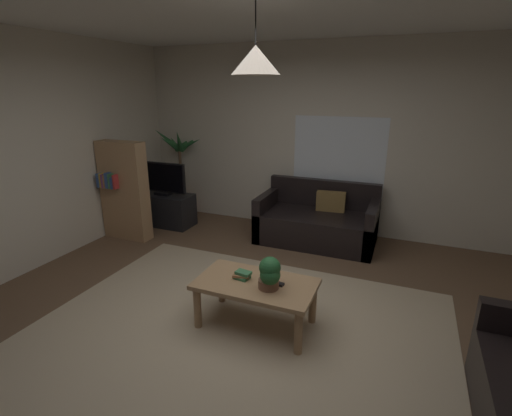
{
  "coord_description": "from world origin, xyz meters",
  "views": [
    {
      "loc": [
        1.24,
        -2.7,
        2.09
      ],
      "look_at": [
        0.0,
        0.3,
        1.05
      ],
      "focal_mm": 26.34,
      "sensor_mm": 36.0,
      "label": 1
    }
  ],
  "objects_px": {
    "book_on_table_1": "(241,275)",
    "tv": "(162,178)",
    "book_on_table_0": "(242,277)",
    "potted_palm_corner": "(181,175)",
    "couch_under_window": "(317,223)",
    "book_on_table_2": "(243,273)",
    "tv_stand": "(165,209)",
    "remote_on_table_0": "(275,283)",
    "potted_plant_on_table": "(270,273)",
    "bookshelf_corner": "(124,191)",
    "pendant_lamp": "(256,60)",
    "coffee_table": "(256,289)"
  },
  "relations": [
    {
      "from": "couch_under_window",
      "to": "book_on_table_0",
      "type": "distance_m",
      "value": 2.18
    },
    {
      "from": "book_on_table_0",
      "to": "book_on_table_2",
      "type": "bearing_deg",
      "value": -0.2
    },
    {
      "from": "coffee_table",
      "to": "tv",
      "type": "height_order",
      "value": "tv"
    },
    {
      "from": "potted_plant_on_table",
      "to": "tv",
      "type": "relative_size",
      "value": 0.36
    },
    {
      "from": "book_on_table_2",
      "to": "potted_plant_on_table",
      "type": "distance_m",
      "value": 0.31
    },
    {
      "from": "couch_under_window",
      "to": "bookshelf_corner",
      "type": "distance_m",
      "value": 2.77
    },
    {
      "from": "book_on_table_2",
      "to": "remote_on_table_0",
      "type": "bearing_deg",
      "value": 3.62
    },
    {
      "from": "coffee_table",
      "to": "potted_palm_corner",
      "type": "bearing_deg",
      "value": 134.02
    },
    {
      "from": "book_on_table_0",
      "to": "potted_palm_corner",
      "type": "height_order",
      "value": "potted_palm_corner"
    },
    {
      "from": "couch_under_window",
      "to": "tv",
      "type": "height_order",
      "value": "tv"
    },
    {
      "from": "potted_palm_corner",
      "to": "bookshelf_corner",
      "type": "bearing_deg",
      "value": -98.2
    },
    {
      "from": "tv_stand",
      "to": "tv",
      "type": "xyz_separation_m",
      "value": [
        -0.0,
        -0.02,
        0.51
      ]
    },
    {
      "from": "bookshelf_corner",
      "to": "pendant_lamp",
      "type": "height_order",
      "value": "pendant_lamp"
    },
    {
      "from": "couch_under_window",
      "to": "potted_plant_on_table",
      "type": "xyz_separation_m",
      "value": [
        0.11,
        -2.24,
        0.32
      ]
    },
    {
      "from": "couch_under_window",
      "to": "potted_palm_corner",
      "type": "xyz_separation_m",
      "value": [
        -2.41,
        0.27,
        0.43
      ]
    },
    {
      "from": "remote_on_table_0",
      "to": "potted_palm_corner",
      "type": "xyz_separation_m",
      "value": [
        -2.54,
        2.42,
        0.25
      ]
    },
    {
      "from": "bookshelf_corner",
      "to": "coffee_table",
      "type": "bearing_deg",
      "value": -26.4
    },
    {
      "from": "potted_plant_on_table",
      "to": "potted_palm_corner",
      "type": "height_order",
      "value": "potted_palm_corner"
    },
    {
      "from": "book_on_table_1",
      "to": "potted_plant_on_table",
      "type": "bearing_deg",
      "value": -13.07
    },
    {
      "from": "pendant_lamp",
      "to": "bookshelf_corner",
      "type": "bearing_deg",
      "value": 153.6
    },
    {
      "from": "coffee_table",
      "to": "remote_on_table_0",
      "type": "height_order",
      "value": "remote_on_table_0"
    },
    {
      "from": "book_on_table_2",
      "to": "pendant_lamp",
      "type": "distance_m",
      "value": 1.8
    },
    {
      "from": "coffee_table",
      "to": "book_on_table_1",
      "type": "xyz_separation_m",
      "value": [
        -0.15,
        0.01,
        0.1
      ]
    },
    {
      "from": "book_on_table_2",
      "to": "pendant_lamp",
      "type": "height_order",
      "value": "pendant_lamp"
    },
    {
      "from": "potted_palm_corner",
      "to": "tv_stand",
      "type": "bearing_deg",
      "value": -88.48
    },
    {
      "from": "tv_stand",
      "to": "potted_palm_corner",
      "type": "distance_m",
      "value": 0.69
    },
    {
      "from": "book_on_table_0",
      "to": "tv_stand",
      "type": "relative_size",
      "value": 0.15
    },
    {
      "from": "tv",
      "to": "bookshelf_corner",
      "type": "xyz_separation_m",
      "value": [
        -0.19,
        -0.65,
        -0.05
      ]
    },
    {
      "from": "book_on_table_0",
      "to": "book_on_table_1",
      "type": "xyz_separation_m",
      "value": [
        -0.0,
        -0.01,
        0.02
      ]
    },
    {
      "from": "tv",
      "to": "bookshelf_corner",
      "type": "distance_m",
      "value": 0.67
    },
    {
      "from": "potted_palm_corner",
      "to": "book_on_table_1",
      "type": "bearing_deg",
      "value": -47.7
    },
    {
      "from": "remote_on_table_0",
      "to": "potted_plant_on_table",
      "type": "relative_size",
      "value": 0.54
    },
    {
      "from": "potted_palm_corner",
      "to": "pendant_lamp",
      "type": "distance_m",
      "value": 3.76
    },
    {
      "from": "book_on_table_2",
      "to": "pendant_lamp",
      "type": "relative_size",
      "value": 0.25
    },
    {
      "from": "tv",
      "to": "potted_plant_on_table",
      "type": "bearing_deg",
      "value": -38.09
    },
    {
      "from": "book_on_table_1",
      "to": "tv",
      "type": "height_order",
      "value": "tv"
    },
    {
      "from": "bookshelf_corner",
      "to": "pendant_lamp",
      "type": "distance_m",
      "value": 3.25
    },
    {
      "from": "couch_under_window",
      "to": "potted_palm_corner",
      "type": "relative_size",
      "value": 1.06
    },
    {
      "from": "book_on_table_0",
      "to": "remote_on_table_0",
      "type": "bearing_deg",
      "value": 3.45
    },
    {
      "from": "potted_palm_corner",
      "to": "tv",
      "type": "bearing_deg",
      "value": -88.54
    },
    {
      "from": "potted_plant_on_table",
      "to": "tv_stand",
      "type": "height_order",
      "value": "potted_plant_on_table"
    },
    {
      "from": "book_on_table_0",
      "to": "potted_palm_corner",
      "type": "distance_m",
      "value": 3.31
    },
    {
      "from": "couch_under_window",
      "to": "pendant_lamp",
      "type": "bearing_deg",
      "value": -91.07
    },
    {
      "from": "couch_under_window",
      "to": "potted_palm_corner",
      "type": "bearing_deg",
      "value": 173.53
    },
    {
      "from": "remote_on_table_0",
      "to": "bookshelf_corner",
      "type": "distance_m",
      "value": 2.99
    },
    {
      "from": "book_on_table_1",
      "to": "tv_stand",
      "type": "xyz_separation_m",
      "value": [
        -2.21,
        1.92,
        -0.22
      ]
    },
    {
      "from": "tv_stand",
      "to": "tv",
      "type": "relative_size",
      "value": 1.11
    },
    {
      "from": "couch_under_window",
      "to": "book_on_table_2",
      "type": "bearing_deg",
      "value": -94.48
    },
    {
      "from": "book_on_table_1",
      "to": "tv_stand",
      "type": "relative_size",
      "value": 0.17
    },
    {
      "from": "book_on_table_1",
      "to": "book_on_table_2",
      "type": "relative_size",
      "value": 1.1
    }
  ]
}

